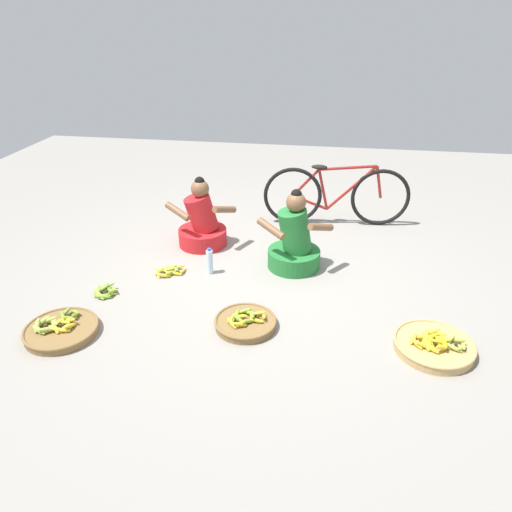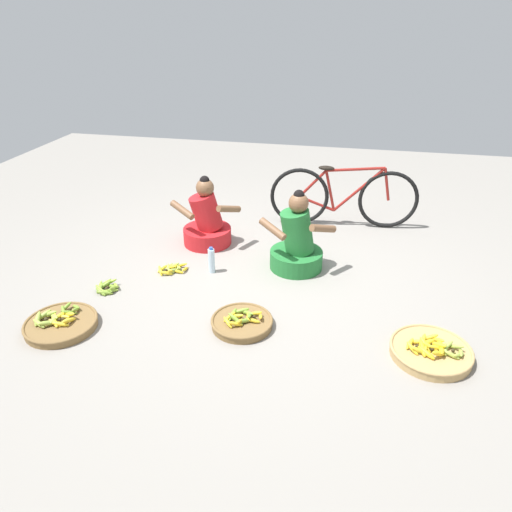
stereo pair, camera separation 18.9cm
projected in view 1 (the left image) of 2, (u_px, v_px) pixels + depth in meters
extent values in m
plane|color=gray|center=(259.00, 279.00, 4.54)|extent=(10.00, 10.00, 0.00)
cylinder|color=#237233|center=(294.00, 258.00, 4.71)|extent=(0.52, 0.52, 0.18)
cylinder|color=#237233|center=(295.00, 231.00, 4.57)|extent=(0.42, 0.37, 0.46)
sphere|color=brown|center=(296.00, 202.00, 4.44)|extent=(0.19, 0.19, 0.19)
sphere|color=black|center=(296.00, 195.00, 4.40)|extent=(0.10, 0.10, 0.10)
cylinder|color=brown|center=(271.00, 229.00, 4.42)|extent=(0.30, 0.22, 0.16)
cylinder|color=brown|center=(321.00, 227.00, 4.45)|extent=(0.26, 0.28, 0.16)
cylinder|color=red|center=(203.00, 237.00, 5.16)|extent=(0.52, 0.52, 0.18)
cylinder|color=red|center=(201.00, 213.00, 5.03)|extent=(0.42, 0.37, 0.43)
sphere|color=brown|center=(200.00, 189.00, 4.90)|extent=(0.19, 0.19, 0.19)
sphere|color=black|center=(200.00, 182.00, 4.87)|extent=(0.10, 0.10, 0.10)
cylinder|color=brown|center=(178.00, 211.00, 4.87)|extent=(0.31, 0.20, 0.16)
cylinder|color=brown|center=(224.00, 209.00, 4.92)|extent=(0.22, 0.30, 0.16)
torus|color=black|center=(293.00, 196.00, 5.56)|extent=(0.69, 0.11, 0.68)
torus|color=black|center=(380.00, 198.00, 5.50)|extent=(0.69, 0.11, 0.68)
cylinder|color=maroon|center=(351.00, 188.00, 5.47)|extent=(0.55, 0.09, 0.55)
cylinder|color=maroon|center=(323.00, 190.00, 5.50)|extent=(0.15, 0.05, 0.49)
cylinder|color=maroon|center=(348.00, 168.00, 5.36)|extent=(0.65, 0.10, 0.08)
cylinder|color=maroon|center=(310.00, 202.00, 5.58)|extent=(0.42, 0.07, 0.18)
cylinder|color=maroon|center=(306.00, 183.00, 5.48)|extent=(0.32, 0.06, 0.35)
cylinder|color=maroon|center=(379.00, 182.00, 5.42)|extent=(0.11, 0.04, 0.38)
ellipsoid|color=black|center=(319.00, 167.00, 5.38)|extent=(0.18, 0.08, 0.05)
cylinder|color=brown|center=(245.00, 323.00, 3.84)|extent=(0.49, 0.49, 0.06)
torus|color=brown|center=(245.00, 321.00, 3.83)|extent=(0.51, 0.51, 0.02)
ellipsoid|color=yellow|center=(264.00, 316.00, 3.83)|extent=(0.05, 0.12, 0.07)
ellipsoid|color=yellow|center=(259.00, 313.00, 3.88)|extent=(0.12, 0.03, 0.07)
ellipsoid|color=yellow|center=(252.00, 317.00, 3.83)|extent=(0.06, 0.12, 0.06)
ellipsoid|color=yellow|center=(257.00, 321.00, 3.79)|extent=(0.12, 0.04, 0.05)
sphere|color=#382D19|center=(258.00, 317.00, 3.83)|extent=(0.03, 0.03, 0.03)
ellipsoid|color=olive|center=(253.00, 315.00, 3.83)|extent=(0.07, 0.16, 0.09)
ellipsoid|color=olive|center=(249.00, 313.00, 3.89)|extent=(0.16, 0.10, 0.06)
ellipsoid|color=olive|center=(243.00, 311.00, 3.90)|extent=(0.16, 0.08, 0.07)
ellipsoid|color=olive|center=(236.00, 315.00, 3.85)|extent=(0.05, 0.16, 0.06)
ellipsoid|color=olive|center=(239.00, 320.00, 3.78)|extent=(0.16, 0.09, 0.09)
ellipsoid|color=olive|center=(248.00, 321.00, 3.78)|extent=(0.14, 0.13, 0.06)
sphere|color=#382D19|center=(244.00, 316.00, 3.83)|extent=(0.03, 0.03, 0.03)
ellipsoid|color=yellow|center=(245.00, 321.00, 3.77)|extent=(0.05, 0.13, 0.08)
ellipsoid|color=yellow|center=(240.00, 317.00, 3.83)|extent=(0.13, 0.05, 0.07)
ellipsoid|color=yellow|center=(233.00, 318.00, 3.82)|extent=(0.10, 0.12, 0.07)
ellipsoid|color=yellow|center=(232.00, 323.00, 3.75)|extent=(0.12, 0.11, 0.07)
ellipsoid|color=yellow|center=(240.00, 324.00, 3.73)|extent=(0.13, 0.08, 0.08)
sphere|color=#382D19|center=(238.00, 321.00, 3.78)|extent=(0.03, 0.03, 0.03)
cylinder|color=brown|center=(62.00, 331.00, 3.75)|extent=(0.57, 0.57, 0.06)
torus|color=brown|center=(61.00, 328.00, 3.74)|extent=(0.58, 0.58, 0.02)
ellipsoid|color=yellow|center=(70.00, 326.00, 3.71)|extent=(0.06, 0.15, 0.08)
ellipsoid|color=yellow|center=(70.00, 320.00, 3.78)|extent=(0.15, 0.08, 0.09)
ellipsoid|color=yellow|center=(59.00, 322.00, 3.77)|extent=(0.10, 0.14, 0.06)
ellipsoid|color=yellow|center=(55.00, 328.00, 3.70)|extent=(0.13, 0.13, 0.06)
ellipsoid|color=yellow|center=(61.00, 330.00, 3.68)|extent=(0.15, 0.06, 0.06)
sphere|color=#382D19|center=(63.00, 325.00, 3.73)|extent=(0.03, 0.03, 0.03)
ellipsoid|color=olive|center=(76.00, 315.00, 3.85)|extent=(0.04, 0.12, 0.07)
ellipsoid|color=olive|center=(76.00, 312.00, 3.90)|extent=(0.12, 0.09, 0.06)
ellipsoid|color=olive|center=(65.00, 313.00, 3.88)|extent=(0.07, 0.12, 0.07)
ellipsoid|color=olive|center=(63.00, 316.00, 3.84)|extent=(0.10, 0.11, 0.06)
ellipsoid|color=olive|center=(70.00, 318.00, 3.81)|extent=(0.12, 0.09, 0.07)
sphere|color=#382D19|center=(70.00, 315.00, 3.86)|extent=(0.03, 0.03, 0.03)
ellipsoid|color=#9EB747|center=(54.00, 326.00, 3.72)|extent=(0.07, 0.15, 0.06)
ellipsoid|color=#9EB747|center=(54.00, 322.00, 3.76)|extent=(0.14, 0.11, 0.07)
ellipsoid|color=#9EB747|center=(49.00, 320.00, 3.77)|extent=(0.15, 0.07, 0.09)
ellipsoid|color=#9EB747|center=(43.00, 322.00, 3.76)|extent=(0.12, 0.14, 0.09)
ellipsoid|color=#9EB747|center=(37.00, 326.00, 3.71)|extent=(0.08, 0.15, 0.09)
ellipsoid|color=#9EB747|center=(39.00, 330.00, 3.67)|extent=(0.15, 0.09, 0.06)
ellipsoid|color=#9EB747|center=(48.00, 329.00, 3.67)|extent=(0.13, 0.13, 0.08)
sphere|color=#382D19|center=(46.00, 326.00, 3.72)|extent=(0.03, 0.03, 0.03)
ellipsoid|color=yellow|center=(66.00, 327.00, 3.72)|extent=(0.04, 0.12, 0.05)
ellipsoid|color=yellow|center=(64.00, 322.00, 3.77)|extent=(0.12, 0.04, 0.05)
ellipsoid|color=yellow|center=(53.00, 325.00, 3.73)|extent=(0.05, 0.12, 0.07)
ellipsoid|color=yellow|center=(55.00, 329.00, 3.69)|extent=(0.12, 0.05, 0.06)
sphere|color=#382D19|center=(60.00, 326.00, 3.73)|extent=(0.03, 0.03, 0.03)
cylinder|color=tan|center=(434.00, 346.00, 3.58)|extent=(0.59, 0.59, 0.07)
torus|color=tan|center=(434.00, 343.00, 3.56)|extent=(0.60, 0.60, 0.02)
ellipsoid|color=#9EB747|center=(464.00, 346.00, 3.50)|extent=(0.05, 0.13, 0.05)
ellipsoid|color=#9EB747|center=(458.00, 340.00, 3.54)|extent=(0.12, 0.08, 0.08)
ellipsoid|color=#9EB747|center=(450.00, 340.00, 3.54)|extent=(0.11, 0.10, 0.08)
ellipsoid|color=#9EB747|center=(448.00, 343.00, 3.52)|extent=(0.04, 0.12, 0.06)
ellipsoid|color=#9EB747|center=(455.00, 348.00, 3.47)|extent=(0.13, 0.07, 0.06)
ellipsoid|color=#9EB747|center=(462.00, 348.00, 3.47)|extent=(0.11, 0.11, 0.06)
sphere|color=#382D19|center=(456.00, 344.00, 3.51)|extent=(0.03, 0.03, 0.03)
ellipsoid|color=yellow|center=(442.00, 337.00, 3.57)|extent=(0.05, 0.14, 0.08)
ellipsoid|color=yellow|center=(439.00, 334.00, 3.60)|extent=(0.12, 0.12, 0.08)
ellipsoid|color=yellow|center=(432.00, 332.00, 3.63)|extent=(0.14, 0.05, 0.08)
ellipsoid|color=yellow|center=(426.00, 335.00, 3.60)|extent=(0.07, 0.14, 0.07)
ellipsoid|color=yellow|center=(429.00, 339.00, 3.55)|extent=(0.11, 0.13, 0.09)
ellipsoid|color=yellow|center=(434.00, 341.00, 3.52)|extent=(0.14, 0.06, 0.08)
ellipsoid|color=yellow|center=(439.00, 342.00, 3.52)|extent=(0.14, 0.09, 0.08)
sphere|color=#382D19|center=(434.00, 338.00, 3.58)|extent=(0.03, 0.03, 0.03)
ellipsoid|color=yellow|center=(429.00, 342.00, 3.53)|extent=(0.04, 0.13, 0.07)
ellipsoid|color=yellow|center=(421.00, 336.00, 3.58)|extent=(0.13, 0.05, 0.07)
ellipsoid|color=yellow|center=(413.00, 339.00, 3.57)|extent=(0.08, 0.13, 0.06)
ellipsoid|color=yellow|center=(417.00, 343.00, 3.51)|extent=(0.11, 0.11, 0.08)
ellipsoid|color=yellow|center=(423.00, 345.00, 3.49)|extent=(0.13, 0.05, 0.08)
sphere|color=#382D19|center=(421.00, 341.00, 3.54)|extent=(0.03, 0.03, 0.03)
ellipsoid|color=gold|center=(445.00, 344.00, 3.49)|extent=(0.06, 0.16, 0.08)
ellipsoid|color=gold|center=(440.00, 339.00, 3.55)|extent=(0.14, 0.13, 0.09)
ellipsoid|color=gold|center=(429.00, 338.00, 3.57)|extent=(0.15, 0.11, 0.07)
ellipsoid|color=gold|center=(426.00, 343.00, 3.51)|extent=(0.07, 0.16, 0.08)
ellipsoid|color=gold|center=(430.00, 347.00, 3.47)|extent=(0.14, 0.13, 0.06)
ellipsoid|color=gold|center=(443.00, 347.00, 3.46)|extent=(0.14, 0.12, 0.09)
sphere|color=#382D19|center=(435.00, 343.00, 3.51)|extent=(0.03, 0.03, 0.03)
ellipsoid|color=#8CAD38|center=(113.00, 291.00, 4.27)|extent=(0.04, 0.16, 0.09)
ellipsoid|color=#8CAD38|center=(114.00, 289.00, 4.32)|extent=(0.13, 0.14, 0.08)
ellipsoid|color=#8CAD38|center=(107.00, 286.00, 4.35)|extent=(0.16, 0.07, 0.09)
ellipsoid|color=#8CAD38|center=(102.00, 288.00, 4.33)|extent=(0.12, 0.15, 0.07)
ellipsoid|color=#8CAD38|center=(98.00, 291.00, 4.28)|extent=(0.07, 0.16, 0.07)
ellipsoid|color=#8CAD38|center=(99.00, 294.00, 4.23)|extent=(0.16, 0.10, 0.08)
ellipsoid|color=#8CAD38|center=(108.00, 295.00, 4.24)|extent=(0.14, 0.13, 0.06)
sphere|color=#382D19|center=(106.00, 291.00, 4.29)|extent=(0.03, 0.03, 0.03)
ellipsoid|color=olive|center=(112.00, 293.00, 4.26)|extent=(0.06, 0.14, 0.05)
ellipsoid|color=olive|center=(110.00, 290.00, 4.31)|extent=(0.14, 0.09, 0.05)
ellipsoid|color=olive|center=(103.00, 289.00, 4.30)|extent=(0.13, 0.12, 0.09)
ellipsoid|color=olive|center=(98.00, 292.00, 4.27)|extent=(0.05, 0.14, 0.07)
ellipsoid|color=olive|center=(99.00, 296.00, 4.22)|extent=(0.14, 0.09, 0.07)
ellipsoid|color=olive|center=(104.00, 297.00, 4.21)|extent=(0.14, 0.07, 0.06)
sphere|color=#382D19|center=(105.00, 293.00, 4.26)|extent=(0.03, 0.03, 0.03)
ellipsoid|color=yellow|center=(169.00, 273.00, 4.57)|extent=(0.06, 0.13, 0.08)
ellipsoid|color=yellow|center=(167.00, 269.00, 4.63)|extent=(0.13, 0.07, 0.08)
ellipsoid|color=yellow|center=(160.00, 271.00, 4.62)|extent=(0.08, 0.13, 0.05)
ellipsoid|color=yellow|center=(158.00, 273.00, 4.57)|extent=(0.10, 0.13, 0.08)
ellipsoid|color=yellow|center=(164.00, 275.00, 4.54)|extent=(0.14, 0.07, 0.07)
sphere|color=#382D19|center=(164.00, 273.00, 4.59)|extent=(0.03, 0.03, 0.03)
ellipsoid|color=gold|center=(183.00, 271.00, 4.62)|extent=(0.04, 0.13, 0.05)
ellipsoid|color=gold|center=(179.00, 267.00, 4.68)|extent=(0.13, 0.03, 0.07)
ellipsoid|color=gold|center=(172.00, 269.00, 4.65)|extent=(0.05, 0.13, 0.06)
ellipsoid|color=gold|center=(175.00, 273.00, 4.59)|extent=(0.13, 0.03, 0.05)
sphere|color=#382D19|center=(177.00, 270.00, 4.63)|extent=(0.03, 0.03, 0.03)
ellipsoid|color=#9EB747|center=(176.00, 270.00, 4.63)|extent=(0.05, 0.12, 0.07)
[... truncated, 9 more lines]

